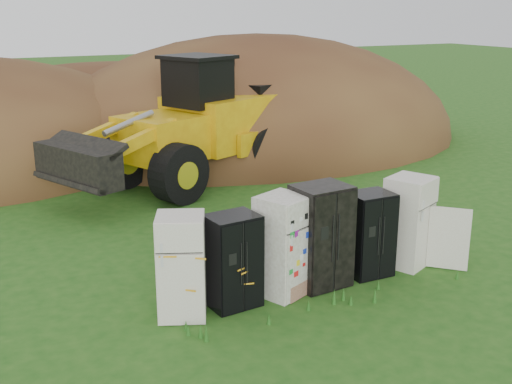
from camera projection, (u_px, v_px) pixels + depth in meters
ground at (306, 287)px, 12.10m from camera, size 120.00×120.00×0.00m
fridge_leftmost at (181, 266)px, 10.76m from camera, size 1.03×1.02×1.80m
fridge_black_side at (233, 261)px, 11.16m from camera, size 0.93×0.77×1.67m
fridge_sticker at (282, 246)px, 11.59m from camera, size 1.07×1.03×1.87m
fridge_dark_mid at (321, 236)px, 11.96m from camera, size 1.06×0.89×1.95m
fridge_black_right at (369, 234)px, 12.47m from camera, size 0.84×0.70×1.66m
fridge_open_door at (408, 222)px, 12.90m from camera, size 1.08×1.05×1.85m
wheel_loader at (175, 124)px, 18.24m from camera, size 8.33×5.90×3.73m
dirt_mound_right at (256, 141)px, 25.08m from camera, size 16.69×12.24×8.22m
dirt_mound_back at (108, 129)px, 27.62m from camera, size 18.29×12.20×5.62m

